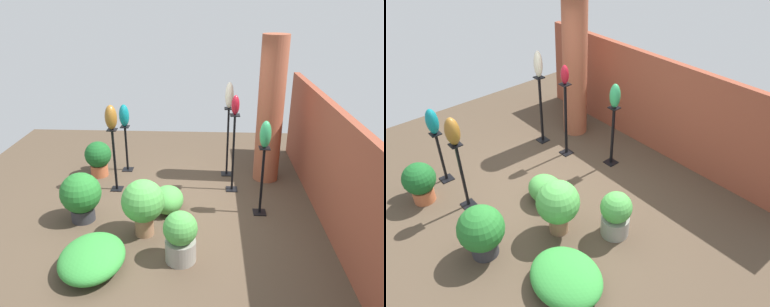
{
  "view_description": "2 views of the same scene",
  "coord_description": "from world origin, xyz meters",
  "views": [
    {
      "loc": [
        5.02,
        0.55,
        3.13
      ],
      "look_at": [
        0.23,
        0.32,
        1.15
      ],
      "focal_mm": 35.0,
      "sensor_mm": 36.0,
      "label": 1
    },
    {
      "loc": [
        3.51,
        -2.63,
        3.97
      ],
      "look_at": [
        0.09,
        0.38,
        0.78
      ],
      "focal_mm": 35.0,
      "sensor_mm": 36.0,
      "label": 2
    }
  ],
  "objects": [
    {
      "name": "ground_plane",
      "position": [
        0.0,
        0.0,
        0.0
      ],
      "size": [
        8.0,
        8.0,
        0.0
      ],
      "primitive_type": "plane",
      "color": "#4C3D2D"
    },
    {
      "name": "brick_wall_back",
      "position": [
        0.0,
        2.32,
        0.87
      ],
      "size": [
        5.6,
        0.12,
        1.74
      ],
      "primitive_type": "cube",
      "color": "brown",
      "rests_on": "ground"
    },
    {
      "name": "brick_pillar",
      "position": [
        -1.41,
        1.62,
        1.31
      ],
      "size": [
        0.46,
        0.46,
        2.61
      ],
      "primitive_type": "cylinder",
      "color": "#9E5138",
      "rests_on": "ground"
    },
    {
      "name": "pedestal_teal",
      "position": [
        -1.64,
        -1.05,
        0.41
      ],
      "size": [
        0.2,
        0.2,
        0.91
      ],
      "color": "black",
      "rests_on": "ground"
    },
    {
      "name": "pedestal_bronze",
      "position": [
        -0.82,
        -1.07,
        0.51
      ],
      "size": [
        0.2,
        0.2,
        1.12
      ],
      "color": "black",
      "rests_on": "ground"
    },
    {
      "name": "pedestal_jade",
      "position": [
        -0.14,
        1.37,
        0.51
      ],
      "size": [
        0.2,
        0.2,
        1.11
      ],
      "color": "black",
      "rests_on": "ground"
    },
    {
      "name": "pedestal_ivory",
      "position": [
        -1.54,
        0.9,
        0.61
      ],
      "size": [
        0.2,
        0.2,
        1.32
      ],
      "color": "black",
      "rests_on": "ground"
    },
    {
      "name": "pedestal_ruby",
      "position": [
        -0.9,
        0.97,
        0.64
      ],
      "size": [
        0.2,
        0.2,
        1.38
      ],
      "color": "black",
      "rests_on": "ground"
    },
    {
      "name": "art_vase_teal",
      "position": [
        -1.64,
        -1.05,
        1.12
      ],
      "size": [
        0.21,
        0.19,
        0.42
      ],
      "primitive_type": "ellipsoid",
      "color": "#0F727A",
      "rests_on": "pedestal_teal"
    },
    {
      "name": "art_vase_bronze",
      "position": [
        -0.82,
        -1.07,
        1.33
      ],
      "size": [
        0.22,
        0.2,
        0.42
      ],
      "primitive_type": "ellipsoid",
      "color": "brown",
      "rests_on": "pedestal_bronze"
    },
    {
      "name": "art_vase_jade",
      "position": [
        -0.14,
        1.37,
        1.32
      ],
      "size": [
        0.18,
        0.17,
        0.41
      ],
      "primitive_type": "ellipsoid",
      "color": "#2D9356",
      "rests_on": "pedestal_jade"
    },
    {
      "name": "art_vase_ivory",
      "position": [
        -1.54,
        0.9,
        1.55
      ],
      "size": [
        0.16,
        0.15,
        0.47
      ],
      "primitive_type": "ellipsoid",
      "color": "beige",
      "rests_on": "pedestal_ivory"
    },
    {
      "name": "art_vase_ruby",
      "position": [
        -0.9,
        0.97,
        1.55
      ],
      "size": [
        0.14,
        0.13,
        0.32
      ],
      "primitive_type": "ellipsoid",
      "color": "maroon",
      "rests_on": "pedestal_ruby"
    },
    {
      "name": "potted_plant_front_left",
      "position": [
        1.07,
        0.21,
        0.36
      ],
      "size": [
        0.44,
        0.44,
        0.7
      ],
      "color": "gray",
      "rests_on": "ground"
    },
    {
      "name": "potted_plant_near_pillar",
      "position": [
        -1.37,
        -1.53,
        0.38
      ],
      "size": [
        0.5,
        0.5,
        0.68
      ],
      "color": "#B25B38",
      "rests_on": "ground"
    },
    {
      "name": "potted_plant_mid_right",
      "position": [
        0.18,
        -1.35,
        0.43
      ],
      "size": [
        0.61,
        0.61,
        0.77
      ],
      "color": "#2D2D33",
      "rests_on": "ground"
    },
    {
      "name": "potted_plant_back_center",
      "position": [
        0.51,
        -0.35,
        0.51
      ],
      "size": [
        0.61,
        0.61,
        0.84
      ],
      "color": "#936B4C",
      "rests_on": "ground"
    },
    {
      "name": "foliage_bed_east",
      "position": [
        1.3,
        -0.87,
        0.17
      ],
      "size": [
        0.98,
        0.81,
        0.35
      ],
      "primitive_type": "ellipsoid",
      "color": "#338C38",
      "rests_on": "ground"
    },
    {
      "name": "foliage_bed_west",
      "position": [
        -0.13,
        -0.09,
        0.2
      ],
      "size": [
        0.61,
        0.5,
        0.41
      ],
      "primitive_type": "ellipsoid",
      "color": "#479942",
      "rests_on": "ground"
    }
  ]
}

